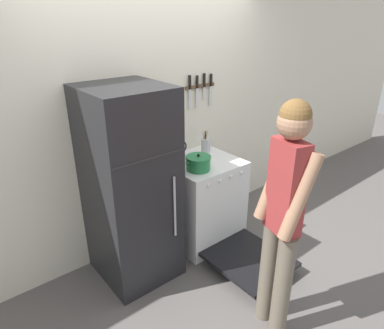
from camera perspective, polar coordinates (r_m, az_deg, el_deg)
ground_plane at (r=3.92m, az=-5.21°, el=-11.09°), size 14.00×14.00×0.00m
wall_back at (r=3.39m, az=-6.29°, el=7.14°), size 10.00×0.06×2.55m
refrigerator at (r=2.99m, az=-10.20°, el=-3.77°), size 0.65×0.72×1.74m
stove_range at (r=3.59m, az=1.94°, el=-6.21°), size 0.71×1.39×0.90m
dutch_oven_pot at (r=3.19m, az=1.06°, el=0.28°), size 0.28×0.24×0.16m
tea_kettle at (r=3.40m, az=-1.72°, el=1.61°), size 0.20×0.16×0.20m
utensil_jar at (r=3.59m, az=2.30°, el=3.17°), size 0.10×0.10×0.25m
person at (r=2.39m, az=14.97°, el=-7.71°), size 0.35×0.41×1.79m
wall_knife_strip at (r=3.60m, az=1.40°, el=12.96°), size 0.38×0.03×0.35m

